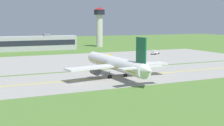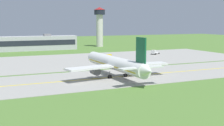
# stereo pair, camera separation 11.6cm
# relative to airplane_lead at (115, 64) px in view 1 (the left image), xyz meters

# --- Properties ---
(ground_plane) EXTENTS (500.00, 500.00, 0.00)m
(ground_plane) POSITION_rel_airplane_lead_xyz_m (-0.27, -0.24, -4.13)
(ground_plane) COLOR #517A33
(taxiway_strip) EXTENTS (240.00, 28.00, 0.10)m
(taxiway_strip) POSITION_rel_airplane_lead_xyz_m (-0.27, -0.24, -4.08)
(taxiway_strip) COLOR #9E9B93
(taxiway_strip) RESTS_ON ground
(apron_pad) EXTENTS (140.00, 52.00, 0.10)m
(apron_pad) POSITION_rel_airplane_lead_xyz_m (9.73, 41.76, -4.08)
(apron_pad) COLOR #9E9B93
(apron_pad) RESTS_ON ground
(taxiway_centreline) EXTENTS (220.00, 0.60, 0.01)m
(taxiway_centreline) POSITION_rel_airplane_lead_xyz_m (-0.27, -0.24, -4.03)
(taxiway_centreline) COLOR yellow
(taxiway_centreline) RESTS_ON taxiway_strip
(airplane_lead) EXTENTS (32.51, 39.59, 12.70)m
(airplane_lead) POSITION_rel_airplane_lead_xyz_m (0.00, 0.00, 0.00)
(airplane_lead) COLOR white
(airplane_lead) RESTS_ON ground
(service_truck_baggage) EXTENTS (2.50, 6.46, 2.59)m
(service_truck_baggage) POSITION_rel_airplane_lead_xyz_m (14.98, 40.20, -2.95)
(service_truck_baggage) COLOR yellow
(service_truck_baggage) RESTS_ON ground
(service_truck_fuel) EXTENTS (6.50, 5.16, 2.59)m
(service_truck_fuel) POSITION_rel_airplane_lead_xyz_m (44.58, 48.37, -2.95)
(service_truck_fuel) COLOR silver
(service_truck_fuel) RESTS_ON ground
(terminal_building) EXTENTS (56.81, 8.20, 9.55)m
(terminal_building) POSITION_rel_airplane_lead_xyz_m (-11.25, 95.84, 0.07)
(terminal_building) COLOR #B2B2B7
(terminal_building) RESTS_ON ground
(control_tower) EXTENTS (7.60, 7.60, 26.23)m
(control_tower) POSITION_rel_airplane_lead_xyz_m (37.16, 105.01, 11.71)
(control_tower) COLOR silver
(control_tower) RESTS_ON ground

